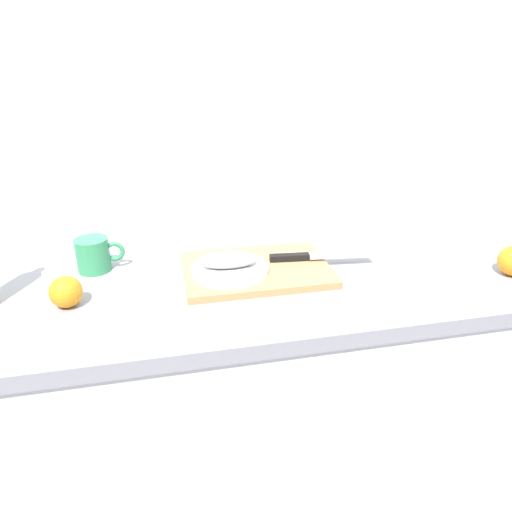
# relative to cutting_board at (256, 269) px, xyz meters

# --- Properties ---
(back_wall) EXTENTS (3.20, 0.05, 2.50)m
(back_wall) POSITION_rel_cutting_board_xyz_m (-0.23, 0.30, 0.34)
(back_wall) COLOR white
(back_wall) RESTS_ON ground_plane
(kitchen_counter) EXTENTS (2.00, 0.60, 0.90)m
(kitchen_counter) POSITION_rel_cutting_board_xyz_m (-0.23, -0.03, -0.46)
(kitchen_counter) COLOR white
(kitchen_counter) RESTS_ON ground_plane
(cutting_board) EXTENTS (0.39, 0.27, 0.02)m
(cutting_board) POSITION_rel_cutting_board_xyz_m (0.00, 0.00, 0.00)
(cutting_board) COLOR tan
(cutting_board) RESTS_ON kitchen_counter
(white_plate) EXTENTS (0.20, 0.20, 0.01)m
(white_plate) POSITION_rel_cutting_board_xyz_m (-0.07, -0.02, 0.02)
(white_plate) COLOR white
(white_plate) RESTS_ON cutting_board
(fish_fillet) EXTENTS (0.15, 0.06, 0.04)m
(fish_fillet) POSITION_rel_cutting_board_xyz_m (-0.07, -0.02, 0.04)
(fish_fillet) COLOR #999E99
(fish_fillet) RESTS_ON white_plate
(chef_knife) EXTENTS (0.29, 0.06, 0.02)m
(chef_knife) POSITION_rel_cutting_board_xyz_m (0.15, 0.01, 0.02)
(chef_knife) COLOR silver
(chef_knife) RESTS_ON cutting_board
(coffee_mug_0) EXTENTS (0.13, 0.09, 0.09)m
(coffee_mug_0) POSITION_rel_cutting_board_xyz_m (-0.43, 0.11, 0.04)
(coffee_mug_0) COLOR #338C59
(coffee_mug_0) RESTS_ON kitchen_counter
(orange_0) EXTENTS (0.08, 0.08, 0.08)m
(orange_0) POSITION_rel_cutting_board_xyz_m (-0.47, -0.08, 0.03)
(orange_0) COLOR orange
(orange_0) RESTS_ON kitchen_counter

